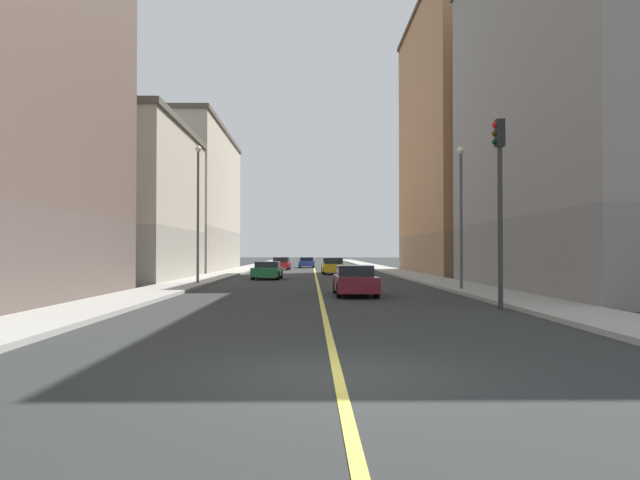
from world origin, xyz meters
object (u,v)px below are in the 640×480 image
at_px(car_yellow, 333,266).
at_px(building_left_mid, 483,140).
at_px(building_right_distant, 169,201).
at_px(car_green, 267,270).
at_px(car_red, 281,264).
at_px(building_right_midblock, 98,202).
at_px(traffic_light_left_near, 500,187).
at_px(street_lamp_right_near, 198,201).
at_px(street_lamp_left_near, 461,202).
at_px(car_blue, 306,263).
at_px(building_left_near, 621,99).
at_px(car_maroon, 355,281).

bearing_deg(car_yellow, building_left_mid, 3.96).
height_order(building_right_distant, car_green, building_right_distant).
relative_size(building_right_distant, car_red, 5.86).
xyz_separation_m(building_right_midblock, car_red, (11.16, 23.48, -4.59)).
height_order(traffic_light_left_near, car_red, traffic_light_left_near).
bearing_deg(building_right_midblock, street_lamp_right_near, -39.25).
distance_m(building_right_midblock, street_lamp_right_near, 10.19).
height_order(street_lamp_right_near, car_yellow, street_lamp_right_near).
distance_m(building_left_mid, traffic_light_left_near, 34.90).
bearing_deg(street_lamp_left_near, building_right_distant, 123.83).
bearing_deg(car_red, traffic_light_left_near, -78.17).
relative_size(street_lamp_right_near, car_yellow, 1.74).
height_order(car_blue, car_yellow, car_yellow).
bearing_deg(building_left_near, building_left_mid, 90.00).
bearing_deg(car_red, car_yellow, -68.24).
relative_size(traffic_light_left_near, car_red, 1.57).
distance_m(car_blue, car_yellow, 21.13).
xyz_separation_m(traffic_light_left_near, street_lamp_right_near, (-12.59, 14.60, 0.78)).
distance_m(traffic_light_left_near, car_green, 24.56).
xyz_separation_m(building_right_midblock, car_yellow, (16.18, 10.90, -4.56)).
bearing_deg(building_left_mid, car_yellow, -176.04).
height_order(street_lamp_left_near, car_green, street_lamp_left_near).
height_order(street_lamp_left_near, car_red, street_lamp_left_near).
height_order(building_left_near, street_lamp_left_near, building_left_near).
bearing_deg(building_right_midblock, car_blue, 66.64).
relative_size(building_left_mid, car_blue, 5.06).
relative_size(building_right_midblock, car_blue, 3.34).
distance_m(building_right_distant, traffic_light_left_near, 46.11).
xyz_separation_m(street_lamp_left_near, car_red, (-10.34, 35.39, -3.65)).
distance_m(building_left_near, traffic_light_left_near, 13.95).
bearing_deg(car_green, street_lamp_right_near, -113.11).
xyz_separation_m(building_left_near, car_red, (-18.23, 35.18, -8.68)).
height_order(building_left_near, car_yellow, building_left_near).
relative_size(building_right_distant, car_green, 5.63).
distance_m(building_left_mid, street_lamp_left_near, 26.08).
xyz_separation_m(building_left_mid, car_red, (-18.23, 11.66, -11.05)).
bearing_deg(traffic_light_left_near, car_yellow, 97.68).
bearing_deg(building_left_mid, street_lamp_left_near, -108.38).
relative_size(building_left_mid, street_lamp_right_near, 3.01).
xyz_separation_m(building_right_distant, street_lamp_right_near, (7.89, -26.60, -2.23)).
bearing_deg(car_green, building_left_near, -36.01).
relative_size(traffic_light_left_near, car_yellow, 1.40).
relative_size(street_lamp_left_near, car_yellow, 1.52).
relative_size(car_blue, car_red, 1.16).
bearing_deg(car_red, building_left_near, -62.61).
distance_m(building_right_distant, car_maroon, 38.73).
bearing_deg(building_left_near, street_lamp_right_near, 166.25).
height_order(street_lamp_right_near, car_maroon, street_lamp_right_near).
xyz_separation_m(street_lamp_right_near, car_green, (3.38, 7.91, -4.21)).
distance_m(car_maroon, car_red, 38.24).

